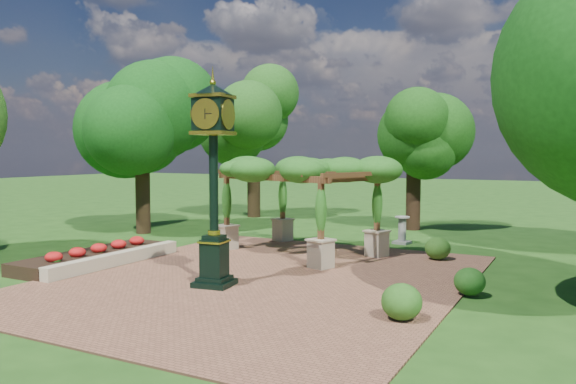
% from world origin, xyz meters
% --- Properties ---
extents(ground, '(120.00, 120.00, 0.00)m').
position_xyz_m(ground, '(0.00, 0.00, 0.00)').
color(ground, '#1E4714').
rests_on(ground, ground).
extents(brick_plaza, '(10.00, 12.00, 0.04)m').
position_xyz_m(brick_plaza, '(0.00, 1.00, 0.02)').
color(brick_plaza, brown).
rests_on(brick_plaza, ground).
extents(border_wall, '(0.35, 5.00, 0.40)m').
position_xyz_m(border_wall, '(-4.60, 0.50, 0.20)').
color(border_wall, '#C6B793').
rests_on(border_wall, ground).
extents(flower_bed, '(1.50, 5.00, 0.36)m').
position_xyz_m(flower_bed, '(-5.50, 0.50, 0.18)').
color(flower_bed, red).
rests_on(flower_bed, ground).
extents(pedestal_clock, '(1.13, 1.13, 5.02)m').
position_xyz_m(pedestal_clock, '(-0.58, -0.27, 3.00)').
color(pedestal_clock, black).
rests_on(pedestal_clock, brick_plaza).
extents(pergola, '(5.76, 4.55, 3.17)m').
position_xyz_m(pergola, '(-0.83, 4.84, 2.61)').
color(pergola, tan).
rests_on(pergola, brick_plaza).
extents(sundial, '(0.62, 0.62, 1.00)m').
position_xyz_m(sundial, '(1.58, 8.39, 0.44)').
color(sundial, gray).
rests_on(sundial, ground).
extents(shrub_front, '(1.06, 1.06, 0.72)m').
position_xyz_m(shrub_front, '(4.30, -0.88, 0.40)').
color(shrub_front, '#265718').
rests_on(shrub_front, brick_plaza).
extents(shrub_mid, '(0.93, 0.93, 0.64)m').
position_xyz_m(shrub_mid, '(5.13, 1.71, 0.36)').
color(shrub_mid, '#1E4D15').
rests_on(shrub_mid, brick_plaza).
extents(shrub_back, '(0.82, 0.82, 0.69)m').
position_xyz_m(shrub_back, '(3.48, 5.72, 0.39)').
color(shrub_back, '#2A5719').
rests_on(shrub_back, brick_plaza).
extents(tree_west_near, '(4.05, 4.05, 6.73)m').
position_xyz_m(tree_west_near, '(-8.61, 6.04, 4.62)').
color(tree_west_near, '#342314').
rests_on(tree_west_near, ground).
extents(tree_west_far, '(3.46, 3.46, 7.76)m').
position_xyz_m(tree_west_far, '(-7.66, 13.21, 5.30)').
color(tree_west_far, black).
rests_on(tree_west_far, ground).
extents(tree_north, '(3.37, 3.37, 6.27)m').
position_xyz_m(tree_north, '(0.92, 12.25, 4.29)').
color(tree_north, black).
rests_on(tree_north, ground).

